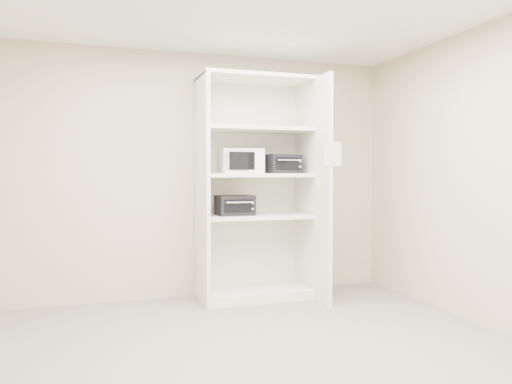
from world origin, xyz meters
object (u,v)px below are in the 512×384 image
object	(u,v)px
toaster_oven_upper	(282,164)
toaster_oven_lower	(235,205)
microwave	(241,161)
shelving_unit	(260,195)

from	to	relation	value
toaster_oven_upper	toaster_oven_lower	distance (m)	0.71
microwave	toaster_oven_lower	distance (m)	0.49
shelving_unit	toaster_oven_lower	bearing A→B (deg)	-177.01
toaster_oven_upper	microwave	bearing A→B (deg)	166.21
microwave	toaster_oven_upper	xyz separation A→B (m)	(0.46, -0.06, -0.03)
microwave	toaster_oven_lower	size ratio (longest dim) A/B	1.16
shelving_unit	microwave	bearing A→B (deg)	167.41
toaster_oven_upper	toaster_oven_lower	size ratio (longest dim) A/B	0.96
shelving_unit	toaster_oven_upper	bearing A→B (deg)	-2.42
toaster_oven_lower	microwave	bearing A→B (deg)	30.83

